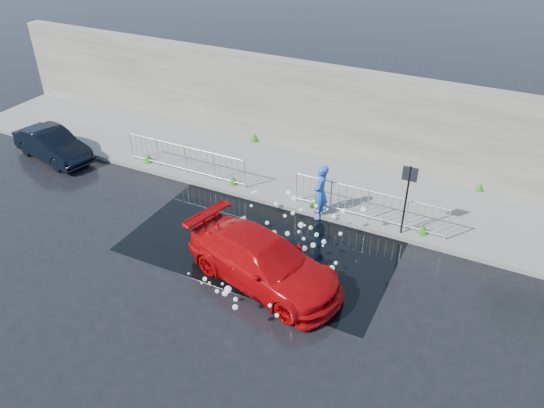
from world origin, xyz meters
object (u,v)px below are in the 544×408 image
at_px(red_car, 264,261).
at_px(person, 320,192).
at_px(sign_post, 408,190).
at_px(dark_car, 52,145).

relative_size(red_car, person, 2.49).
bearing_deg(red_car, sign_post, -22.58).
bearing_deg(sign_post, dark_car, -176.23).
height_order(sign_post, red_car, sign_post).
distance_m(sign_post, dark_car, 13.75).
bearing_deg(sign_post, person, -177.88).
bearing_deg(dark_car, person, -74.50).
relative_size(sign_post, red_car, 0.53).
relative_size(dark_car, person, 1.91).
bearing_deg(sign_post, red_car, -127.26).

